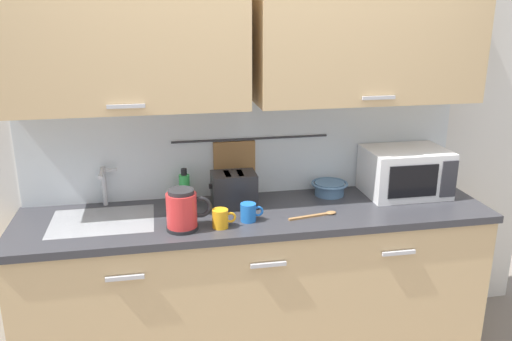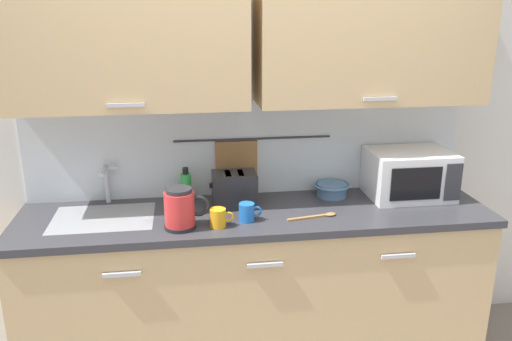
# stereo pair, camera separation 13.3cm
# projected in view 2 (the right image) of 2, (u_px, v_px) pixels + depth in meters

# --- Properties ---
(counter_unit) EXTENTS (2.53, 0.64, 0.90)m
(counter_unit) POSITION_uv_depth(u_px,v_px,m) (254.00, 284.00, 2.96)
(counter_unit) COLOR tan
(counter_unit) RESTS_ON ground
(back_wall_assembly) EXTENTS (3.70, 0.41, 2.50)m
(back_wall_assembly) POSITION_uv_depth(u_px,v_px,m) (250.00, 89.00, 2.86)
(back_wall_assembly) COLOR silver
(back_wall_assembly) RESTS_ON ground
(sink_faucet) EXTENTS (0.09, 0.17, 0.22)m
(sink_faucet) POSITION_uv_depth(u_px,v_px,m) (106.00, 179.00, 2.89)
(sink_faucet) COLOR #B2B5BA
(sink_faucet) RESTS_ON counter_unit
(microwave) EXTENTS (0.46, 0.35, 0.27)m
(microwave) POSITION_uv_depth(u_px,v_px,m) (409.00, 174.00, 3.01)
(microwave) COLOR white
(microwave) RESTS_ON counter_unit
(electric_kettle) EXTENTS (0.23, 0.16, 0.21)m
(electric_kettle) POSITION_uv_depth(u_px,v_px,m) (180.00, 209.00, 2.59)
(electric_kettle) COLOR black
(electric_kettle) RESTS_ON counter_unit
(dish_soap_bottle) EXTENTS (0.06, 0.06, 0.20)m
(dish_soap_bottle) POSITION_uv_depth(u_px,v_px,m) (186.00, 186.00, 2.95)
(dish_soap_bottle) COLOR green
(dish_soap_bottle) RESTS_ON counter_unit
(mug_near_sink) EXTENTS (0.12, 0.08, 0.09)m
(mug_near_sink) POSITION_uv_depth(u_px,v_px,m) (219.00, 218.00, 2.61)
(mug_near_sink) COLOR orange
(mug_near_sink) RESTS_ON counter_unit
(mixing_bowl) EXTENTS (0.21, 0.21, 0.08)m
(mixing_bowl) POSITION_uv_depth(u_px,v_px,m) (332.00, 189.00, 3.04)
(mixing_bowl) COLOR #4C7093
(mixing_bowl) RESTS_ON counter_unit
(toaster) EXTENTS (0.26, 0.17, 0.19)m
(toaster) POSITION_uv_depth(u_px,v_px,m) (234.00, 189.00, 2.88)
(toaster) COLOR #232326
(toaster) RESTS_ON counter_unit
(mug_by_kettle) EXTENTS (0.12, 0.08, 0.09)m
(mug_by_kettle) POSITION_uv_depth(u_px,v_px,m) (247.00, 212.00, 2.69)
(mug_by_kettle) COLOR blue
(mug_by_kettle) RESTS_ON counter_unit
(wooden_spoon) EXTENTS (0.28, 0.08, 0.01)m
(wooden_spoon) POSITION_uv_depth(u_px,v_px,m) (318.00, 216.00, 2.74)
(wooden_spoon) COLOR #9E7042
(wooden_spoon) RESTS_ON counter_unit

